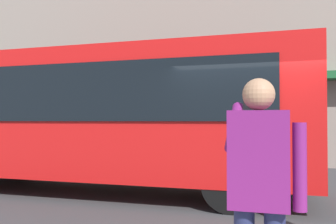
% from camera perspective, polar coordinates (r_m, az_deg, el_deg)
% --- Properties ---
extents(ground_plane, '(60.00, 60.00, 0.00)m').
position_cam_1_polar(ground_plane, '(7.11, 12.51, -13.98)').
color(ground_plane, '#38383A').
extents(red_bus, '(9.05, 2.54, 3.08)m').
position_cam_1_polar(red_bus, '(8.41, -10.26, -0.46)').
color(red_bus, red).
rests_on(red_bus, ground_plane).
extents(pedestrian_photographer, '(0.53, 0.52, 1.70)m').
position_cam_1_polar(pedestrian_photographer, '(2.65, 13.80, -10.44)').
color(pedestrian_photographer, '#1E2347').
rests_on(pedestrian_photographer, sidewalk_curb).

